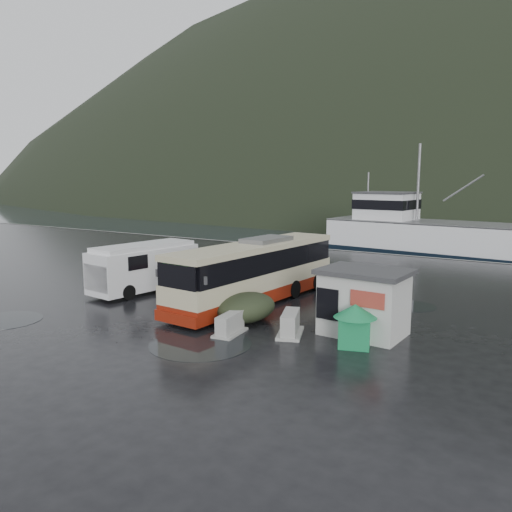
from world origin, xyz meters
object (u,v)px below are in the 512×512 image
Objects in this scene: coach_bus at (256,302)px; waste_bin_left at (222,305)px; waste_bin_right at (354,346)px; ticket_kiosk at (363,334)px; fishing_trawler at (448,244)px; jersey_barrier_b at (290,335)px; dome_tent at (246,321)px; jersey_barrier_a at (230,334)px; white_van at (145,291)px.

coach_bus is 1.69m from waste_bin_left.
coach_bus is at bearing 150.54° from waste_bin_right.
ticket_kiosk is at bearing 98.73° from waste_bin_right.
waste_bin_left is 29.34m from fishing_trawler.
waste_bin_left is at bearing 154.63° from jersey_barrier_b.
coach_bus is 7.08× the size of waste_bin_right.
ticket_kiosk reaches higher than waste_bin_left.
waste_bin_left is 0.50× the size of ticket_kiosk.
coach_bus is 6.15× the size of jersey_barrier_b.
coach_bus is 27.87m from fishing_trawler.
waste_bin_left is at bearing 163.00° from waste_bin_right.
waste_bin_right is (7.41, -2.27, 0.00)m from waste_bin_left.
dome_tent is at bearing -166.44° from ticket_kiosk.
coach_bus is at bearing 110.98° from jersey_barrier_a.
coach_bus reaches higher than ticket_kiosk.
coach_bus is 0.41× the size of fishing_trawler.
dome_tent is 2.51m from jersey_barrier_b.
waste_bin_left is (-1.02, -1.34, 0.00)m from coach_bus.
jersey_barrier_b is at bearing -25.37° from waste_bin_left.
ticket_kiosk is (-0.23, 1.49, 0.00)m from waste_bin_right.
dome_tent is at bearing -34.11° from waste_bin_left.
waste_bin_right is 4.70m from jersey_barrier_a.
coach_bus is 7.34m from waste_bin_right.
dome_tent is at bearing 103.59° from jersey_barrier_a.
coach_bus reaches higher than waste_bin_right.
waste_bin_left is 4.49m from jersey_barrier_a.
coach_bus is at bearing 52.64° from waste_bin_left.
waste_bin_left reaches higher than jersey_barrier_b.
waste_bin_right is 0.48× the size of ticket_kiosk.
fishing_trawler is (1.48, 32.47, 0.00)m from jersey_barrier_a.
fishing_trawler is at bearing 81.49° from waste_bin_left.
waste_bin_left is (5.19, -0.22, 0.00)m from white_van.
waste_bin_right is at bearing -4.87° from white_van.
jersey_barrier_a is (2.86, -3.45, 0.00)m from waste_bin_left.
coach_bus is 1.79× the size of white_van.
dome_tent is (2.43, -1.64, 0.00)m from waste_bin_left.
waste_bin_right is at bearing 14.62° from jersey_barrier_a.
waste_bin_right is 1.51m from ticket_kiosk.
jersey_barrier_a is 0.90× the size of jersey_barrier_b.
ticket_kiosk is 2.79m from jersey_barrier_b.
jersey_barrier_a is (-4.32, -2.68, 0.00)m from ticket_kiosk.
white_van is 5.20m from waste_bin_left.
dome_tent is at bearing 164.84° from jersey_barrier_b.
coach_bus is 3.37× the size of ticket_kiosk.
white_van is at bearing 165.90° from jersey_barrier_b.
jersey_barrier_b is (2.43, -0.66, 0.00)m from dome_tent.
waste_bin_right is at bearing -17.00° from waste_bin_left.
white_van is at bearing 155.48° from jersey_barrier_a.
dome_tent is at bearing 172.89° from waste_bin_right.
white_van reaches higher than jersey_barrier_b.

